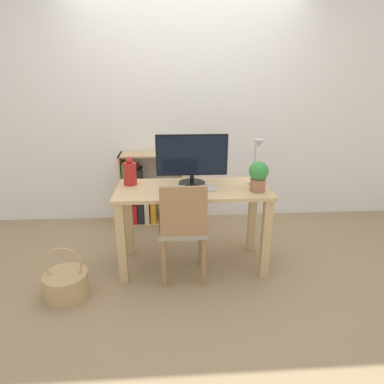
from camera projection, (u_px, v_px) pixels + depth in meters
ground_plane at (193, 263)px, 2.99m from camera, size 10.00×10.00×0.00m
wall_back at (186, 109)px, 3.63m from camera, size 8.00×0.05×2.60m
desk at (193, 205)px, 2.79m from camera, size 1.30×0.58×0.75m
monitor at (192, 158)px, 2.76m from camera, size 0.62×0.23×0.44m
keyboard at (196, 189)px, 2.69m from camera, size 0.32×0.14×0.02m
vase at (130, 173)px, 2.78m from camera, size 0.12×0.12×0.25m
desk_lamp at (257, 158)px, 2.70m from camera, size 0.10×0.19×0.41m
potted_plant at (258, 175)px, 2.61m from camera, size 0.16×0.16×0.25m
chair at (183, 227)px, 2.60m from camera, size 0.40×0.40×0.87m
bookshelf at (144, 195)px, 3.75m from camera, size 0.70×0.28×0.83m
basket at (66, 284)px, 2.51m from camera, size 0.34×0.34×0.43m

